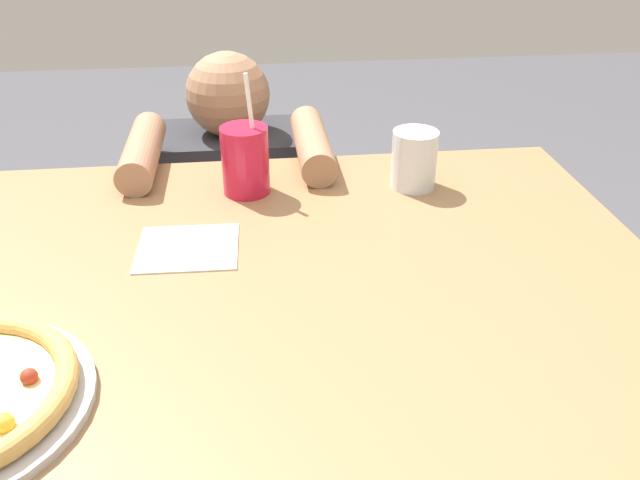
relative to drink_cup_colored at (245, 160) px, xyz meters
name	(u,v)px	position (x,y,z in m)	size (l,w,h in m)	color
dining_table	(293,343)	(0.06, -0.32, -0.17)	(1.16, 0.94, 0.75)	#936D47
drink_cup_colored	(245,160)	(0.00, 0.00, 0.00)	(0.09, 0.09, 0.22)	red
water_cup_clear	(414,159)	(0.32, -0.01, -0.01)	(0.09, 0.09, 0.11)	silver
paper_napkin	(188,248)	(-0.10, -0.20, -0.06)	(0.16, 0.14, 0.00)	white
diner_seated	(239,247)	(-0.03, 0.36, -0.40)	(0.41, 0.52, 0.92)	#333847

